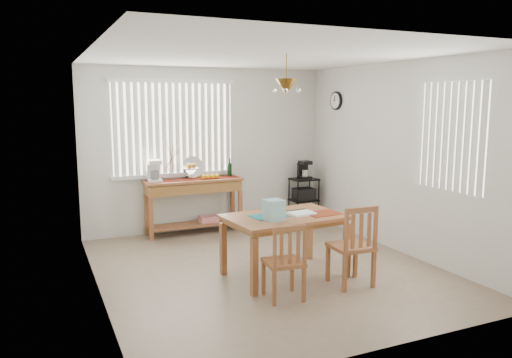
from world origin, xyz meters
name	(u,v)px	position (x,y,z in m)	size (l,w,h in m)	color
ground	(267,269)	(0.00, 0.00, -0.01)	(4.00, 4.50, 0.01)	gray
room_shell	(267,133)	(0.00, 0.02, 1.69)	(4.20, 4.70, 2.70)	silver
sideboard	(194,193)	(-0.31, 2.01, 0.65)	(1.53, 0.43, 0.86)	#9A5C34
sideboard_items	(178,172)	(-0.56, 2.03, 0.99)	(1.46, 0.36, 0.66)	maroon
wire_cart	(304,196)	(1.65, 2.00, 0.45)	(0.44, 0.36, 0.76)	black
cart_items	(304,170)	(1.65, 2.01, 0.90)	(0.18, 0.21, 0.31)	black
dining_table	(285,222)	(0.10, -0.30, 0.65)	(1.45, 1.01, 0.74)	#9A5C34
table_items	(281,211)	(-0.03, -0.43, 0.83)	(1.09, 0.47, 0.24)	#147275
chair_left	(285,262)	(-0.25, -0.97, 0.41)	(0.42, 0.42, 0.83)	#9A5C34
chair_right	(353,246)	(0.64, -0.91, 0.46)	(0.45, 0.45, 0.94)	#9A5C34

